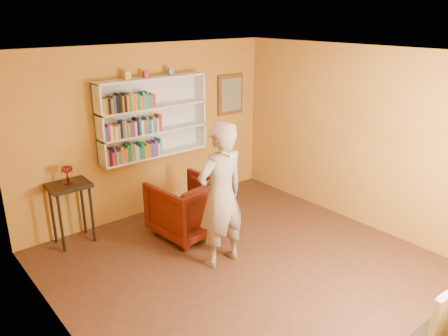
% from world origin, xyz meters
% --- Properties ---
extents(room_shell, '(5.30, 5.80, 2.88)m').
position_xyz_m(room_shell, '(0.00, 0.00, 1.02)').
color(room_shell, '#3F2214').
rests_on(room_shell, ground).
extents(bookshelf, '(1.80, 0.29, 1.23)m').
position_xyz_m(bookshelf, '(0.00, 2.41, 1.59)').
color(bookshelf, silver).
rests_on(bookshelf, room_shell).
extents(books_row_lower, '(0.91, 0.19, 0.27)m').
position_xyz_m(books_row_lower, '(-0.40, 2.30, 1.13)').
color(books_row_lower, '#A61936').
rests_on(books_row_lower, bookshelf).
extents(books_row_middle, '(0.93, 0.19, 0.26)m').
position_xyz_m(books_row_middle, '(-0.39, 2.30, 1.51)').
color(books_row_middle, '#224C9F').
rests_on(books_row_middle, bookshelf).
extents(books_row_upper, '(0.84, 0.19, 0.27)m').
position_xyz_m(books_row_upper, '(-0.44, 2.30, 1.89)').
color(books_row_upper, '#C18422').
rests_on(books_row_upper, bookshelf).
extents(ornament_left, '(0.09, 0.09, 0.12)m').
position_xyz_m(ornament_left, '(-0.40, 2.35, 2.28)').
color(ornament_left, gold).
rests_on(ornament_left, bookshelf).
extents(ornament_centre, '(0.07, 0.07, 0.10)m').
position_xyz_m(ornament_centre, '(-0.09, 2.35, 2.26)').
color(ornament_centre, '#973242').
rests_on(ornament_centre, bookshelf).
extents(ornament_right, '(0.08, 0.08, 0.11)m').
position_xyz_m(ornament_right, '(0.34, 2.35, 2.27)').
color(ornament_right, slate).
rests_on(ornament_right, bookshelf).
extents(framed_painting, '(0.55, 0.05, 0.70)m').
position_xyz_m(framed_painting, '(1.65, 2.46, 1.75)').
color(framed_painting, '#523117').
rests_on(framed_painting, room_shell).
extents(console_table, '(0.55, 0.42, 0.90)m').
position_xyz_m(console_table, '(-1.45, 2.25, 0.75)').
color(console_table, black).
rests_on(console_table, ground).
extents(ruby_lustre, '(0.16, 0.16, 0.26)m').
position_xyz_m(ruby_lustre, '(-1.45, 2.25, 1.09)').
color(ruby_lustre, maroon).
rests_on(ruby_lustre, console_table).
extents(armchair, '(0.99, 1.02, 0.85)m').
position_xyz_m(armchair, '(-0.06, 1.43, 0.42)').
color(armchair, '#3F0804').
rests_on(armchair, ground).
extents(person, '(0.70, 0.46, 1.91)m').
position_xyz_m(person, '(-0.17, 0.50, 0.95)').
color(person, '#7C6B5B').
rests_on(person, ground).
extents(game_remote, '(0.04, 0.15, 0.04)m').
position_xyz_m(game_remote, '(-0.27, 0.25, 1.58)').
color(game_remote, white).
rests_on(game_remote, person).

